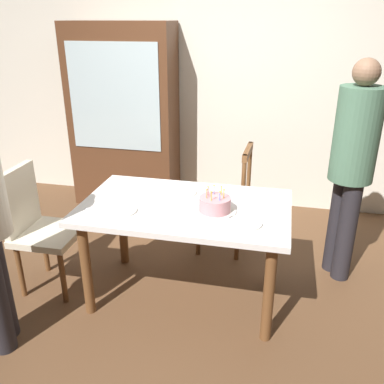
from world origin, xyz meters
TOP-DOWN VIEW (x-y plane):
  - ground at (0.00, 0.00)m, footprint 6.40×6.40m
  - back_wall at (0.00, 1.85)m, footprint 6.40×0.10m
  - dining_table at (0.00, 0.00)m, footprint 1.43×0.87m
  - birthday_cake at (0.22, -0.07)m, footprint 0.28×0.28m
  - plate_near_celebrant at (-0.39, -0.19)m, footprint 0.22×0.22m
  - plate_far_side at (-0.07, 0.19)m, footprint 0.22×0.22m
  - plate_near_guest at (0.43, -0.19)m, footprint 0.22×0.22m
  - fork_near_celebrant at (-0.55, -0.19)m, footprint 0.18×0.05m
  - fork_far_side at (-0.23, 0.21)m, footprint 0.18×0.06m
  - chair_spindle_back at (0.18, 0.75)m, footprint 0.45×0.45m
  - chair_upholstered at (-1.10, -0.10)m, footprint 0.45×0.45m
  - person_guest at (1.13, 0.56)m, footprint 0.32×0.32m
  - china_cabinet at (-1.04, 1.56)m, footprint 1.10×0.45m

SIDE VIEW (x-z plane):
  - ground at x=0.00m, z-range 0.00..0.00m
  - chair_spindle_back at x=0.18m, z-range -0.02..0.93m
  - chair_upholstered at x=-1.10m, z-range 0.06..1.01m
  - dining_table at x=0.00m, z-range 0.27..1.02m
  - fork_near_celebrant at x=-0.55m, z-range 0.75..0.75m
  - fork_far_side at x=-0.23m, z-range 0.75..0.75m
  - plate_near_celebrant at x=-0.39m, z-range 0.75..0.76m
  - plate_far_side at x=-0.07m, z-range 0.75..0.76m
  - plate_near_guest at x=0.43m, z-range 0.75..0.76m
  - birthday_cake at x=0.22m, z-range 0.71..0.88m
  - china_cabinet at x=-1.04m, z-range 0.00..1.90m
  - person_guest at x=1.13m, z-range 0.12..1.80m
  - back_wall at x=0.00m, z-range 0.00..2.60m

